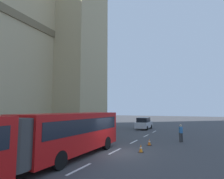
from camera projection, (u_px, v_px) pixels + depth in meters
ground_plane at (113, 152)px, 13.65m from camera, size 160.00×160.00×0.00m
lane_centre_marking at (115, 151)px, 13.93m from camera, size 29.80×0.16×0.01m
articulated_bus at (7, 141)px, 8.31m from camera, size 18.62×2.54×2.90m
sedan_lead at (144, 123)px, 29.78m from camera, size 4.40×1.86×1.85m
traffic_cone_west at (141, 148)px, 13.62m from camera, size 0.36×0.36×0.58m
traffic_cone_middle at (149, 142)px, 16.26m from camera, size 0.36×0.36×0.58m
pedestrian_by_kerb at (181, 132)px, 18.07m from camera, size 0.47×0.39×1.69m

